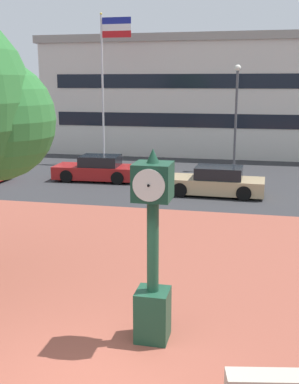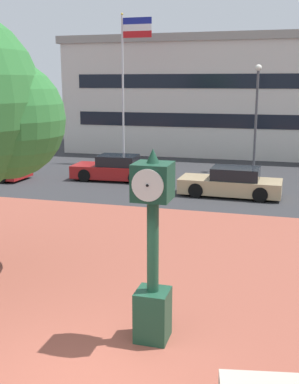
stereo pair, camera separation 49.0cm
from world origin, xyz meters
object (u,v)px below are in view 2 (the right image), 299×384
at_px(street_clock, 153,253).
at_px(flagpole_primary, 127,73).
at_px(street_lamp_post, 257,106).
at_px(car_street_far, 231,183).
at_px(civic_building, 262,95).
at_px(car_street_distant, 115,169).

xyz_separation_m(street_clock, flagpole_primary, (-7.08, 19.96, 3.68)).
height_order(street_clock, street_lamp_post, street_lamp_post).
bearing_deg(flagpole_primary, car_street_far, -45.63).
distance_m(civic_building, street_lamp_post, 10.81).
distance_m(car_street_far, civic_building, 17.67).
bearing_deg(civic_building, car_street_distant, -112.74).
bearing_deg(flagpole_primary, street_clock, -70.47).
distance_m(flagpole_primary, civic_building, 12.56).
bearing_deg(car_street_far, flagpole_primary, 46.03).
xyz_separation_m(flagpole_primary, street_lamp_post, (7.81, -0.87, -1.81)).
height_order(car_street_far, car_street_distant, same).
height_order(flagpole_primary, civic_building, flagpole_primary).
relative_size(car_street_distant, street_lamp_post, 0.73).
bearing_deg(car_street_far, street_clock, -179.12).
bearing_deg(street_lamp_post, car_street_far, -94.94).
bearing_deg(car_street_distant, civic_building, -24.92).
xyz_separation_m(civic_building, street_lamp_post, (0.26, -10.80, -0.35)).
height_order(street_clock, flagpole_primary, flagpole_primary).
distance_m(street_clock, car_street_distant, 15.75).
xyz_separation_m(car_street_far, civic_building, (0.31, 17.34, 3.42)).
xyz_separation_m(street_clock, street_lamp_post, (0.73, 19.09, 1.87)).
bearing_deg(car_street_distant, street_lamp_post, -57.92).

